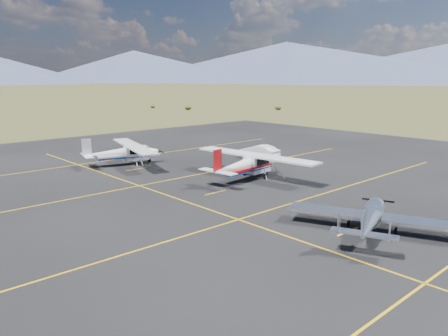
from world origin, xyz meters
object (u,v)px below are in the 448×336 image
aircraft_low_wing (371,216)px  aircraft_plain (123,152)px  aircraft_cessna (247,164)px  sedan (259,152)px

aircraft_low_wing → aircraft_plain: aircraft_plain is taller
aircraft_low_wing → aircraft_cessna: 13.92m
aircraft_low_wing → aircraft_plain: size_ratio=0.85×
aircraft_plain → aircraft_low_wing: bearing=-73.7°
aircraft_low_wing → aircraft_cessna: (4.00, 13.33, 0.33)m
aircraft_plain → sedan: aircraft_plain is taller
sedan → aircraft_cessna: bearing=25.7°
aircraft_low_wing → aircraft_plain: bearing=68.1°
aircraft_cessna → aircraft_plain: (-4.43, 12.20, -0.09)m
aircraft_low_wing → sedan: 22.25m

